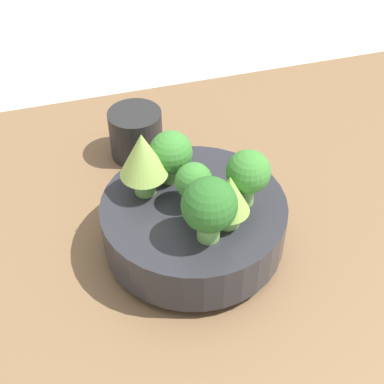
{
  "coord_description": "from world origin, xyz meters",
  "views": [
    {
      "loc": [
        -0.14,
        -0.47,
        0.57
      ],
      "look_at": [
        -0.0,
        -0.02,
        0.14
      ],
      "focal_mm": 50.0,
      "sensor_mm": 36.0,
      "label": 1
    }
  ],
  "objects": [
    {
      "name": "romanesco_piece_far",
      "position": [
        -0.05,
        0.02,
        0.18
      ],
      "size": [
        0.06,
        0.06,
        0.09
      ],
      "color": "#6BA34C",
      "rests_on": "bowl"
    },
    {
      "name": "broccoli_floret_right",
      "position": [
        0.06,
        -0.04,
        0.17
      ],
      "size": [
        0.05,
        0.05,
        0.08
      ],
      "color": "#7AB256",
      "rests_on": "bowl"
    },
    {
      "name": "cup",
      "position": [
        -0.03,
        0.19,
        0.09
      ],
      "size": [
        0.08,
        0.08,
        0.08
      ],
      "color": "black",
      "rests_on": "table"
    },
    {
      "name": "table",
      "position": [
        0.0,
        0.0,
        0.02
      ],
      "size": [
        1.08,
        0.74,
        0.05
      ],
      "color": "brown",
      "rests_on": "ground_plane"
    },
    {
      "name": "broccoli_floret_front",
      "position": [
        0.0,
        -0.08,
        0.17
      ],
      "size": [
        0.06,
        0.06,
        0.08
      ],
      "color": "#6BA34C",
      "rests_on": "bowl"
    },
    {
      "name": "romanesco_piece_near",
      "position": [
        0.03,
        -0.06,
        0.17
      ],
      "size": [
        0.05,
        0.05,
        0.07
      ],
      "color": "#7AB256",
      "rests_on": "bowl"
    },
    {
      "name": "broccoli_floret_back",
      "position": [
        -0.01,
        0.03,
        0.16
      ],
      "size": [
        0.05,
        0.05,
        0.07
      ],
      "color": "#609347",
      "rests_on": "bowl"
    },
    {
      "name": "ground_plane",
      "position": [
        0.0,
        0.0,
        0.0
      ],
      "size": [
        6.0,
        6.0,
        0.0
      ],
      "primitive_type": "plane",
      "color": "beige"
    },
    {
      "name": "bowl",
      "position": [
        -0.0,
        -0.02,
        0.09
      ],
      "size": [
        0.23,
        0.23,
        0.08
      ],
      "color": "#28282D",
      "rests_on": "table"
    },
    {
      "name": "broccoli_floret_center",
      "position": [
        -0.0,
        -0.02,
        0.16
      ],
      "size": [
        0.04,
        0.04,
        0.06
      ],
      "color": "#609347",
      "rests_on": "bowl"
    }
  ]
}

